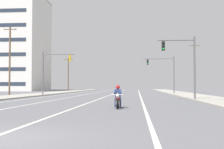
# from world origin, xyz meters

# --- Properties ---
(lane_stripe_center) EXTENTS (0.16, 100.00, 0.01)m
(lane_stripe_center) POSITION_xyz_m (-0.12, 45.00, 0.00)
(lane_stripe_center) COLOR beige
(lane_stripe_center) RESTS_ON ground
(lane_stripe_left) EXTENTS (0.16, 100.00, 0.01)m
(lane_stripe_left) POSITION_xyz_m (-4.21, 45.00, 0.00)
(lane_stripe_left) COLOR beige
(lane_stripe_left) RESTS_ON ground
(lane_stripe_right) EXTENTS (0.16, 100.00, 0.01)m
(lane_stripe_right) POSITION_xyz_m (4.33, 45.00, 0.00)
(lane_stripe_right) COLOR beige
(lane_stripe_right) RESTS_ON ground
(lane_stripe_far_left) EXTENTS (0.16, 100.00, 0.01)m
(lane_stripe_far_left) POSITION_xyz_m (-7.65, 45.00, 0.00)
(lane_stripe_far_left) COLOR beige
(lane_stripe_far_left) RESTS_ON ground
(sidewalk_kerb_right) EXTENTS (4.40, 110.00, 0.14)m
(sidewalk_kerb_right) POSITION_xyz_m (11.26, 40.00, 0.07)
(sidewalk_kerb_right) COLOR #9E998E
(sidewalk_kerb_right) RESTS_ON ground
(sidewalk_kerb_left) EXTENTS (4.40, 110.00, 0.14)m
(sidewalk_kerb_left) POSITION_xyz_m (-11.26, 40.00, 0.07)
(sidewalk_kerb_left) COLOR #9E998E
(sidewalk_kerb_left) RESTS_ON ground
(motorcycle_with_rider) EXTENTS (0.70, 2.19, 1.46)m
(motorcycle_with_rider) POSITION_xyz_m (2.64, 11.18, 0.59)
(motorcycle_with_rider) COLOR black
(motorcycle_with_rider) RESTS_ON ground
(traffic_signal_near_right) EXTENTS (3.62, 0.39, 6.20)m
(traffic_signal_near_right) POSITION_xyz_m (8.45, 21.81, 4.02)
(traffic_signal_near_right) COLOR #56565B
(traffic_signal_near_right) RESTS_ON ground
(traffic_signal_near_left) EXTENTS (4.58, 0.60, 6.20)m
(traffic_signal_near_left) POSITION_xyz_m (-8.11, 33.93, 4.08)
(traffic_signal_near_left) COLOR #56565B
(traffic_signal_near_left) RESTS_ON ground
(traffic_signal_mid_right) EXTENTS (5.13, 0.37, 6.20)m
(traffic_signal_mid_right) POSITION_xyz_m (8.48, 42.38, 4.11)
(traffic_signal_mid_right) COLOR #56565B
(traffic_signal_mid_right) RESTS_ON ground
(utility_pole_left_near) EXTENTS (1.95, 0.26, 10.20)m
(utility_pole_left_near) POSITION_xyz_m (-15.00, 35.49, 5.30)
(utility_pole_left_near) COLOR brown
(utility_pole_left_near) RESTS_ON ground
(utility_pole_right_far) EXTENTS (1.98, 0.26, 9.46)m
(utility_pole_right_far) POSITION_xyz_m (14.85, 50.83, 4.92)
(utility_pole_right_far) COLOR brown
(utility_pole_right_far) RESTS_ON ground
(utility_pole_left_far) EXTENTS (2.35, 0.26, 8.70)m
(utility_pole_left_far) POSITION_xyz_m (-14.23, 70.77, 4.58)
(utility_pole_left_far) COLOR brown
(utility_pole_left_far) RESTS_ON ground
(apartment_building_far_left_block) EXTENTS (18.80, 17.14, 25.77)m
(apartment_building_far_left_block) POSITION_xyz_m (-30.89, 71.96, 12.89)
(apartment_building_far_left_block) COLOR silver
(apartment_building_far_left_block) RESTS_ON ground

